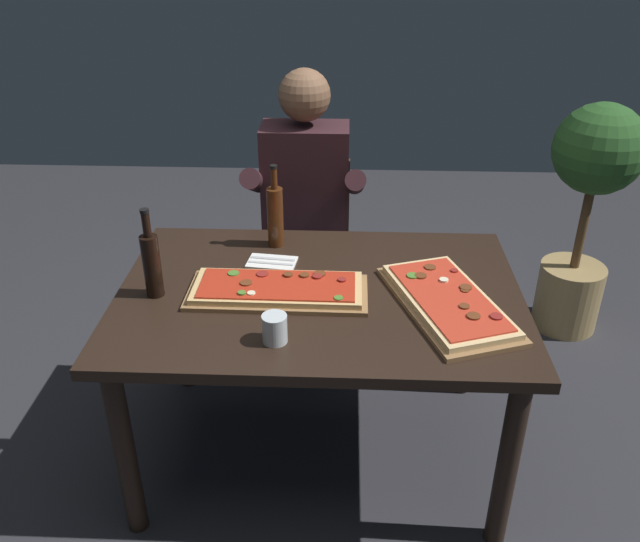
# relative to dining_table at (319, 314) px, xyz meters

# --- Properties ---
(ground_plane) EXTENTS (6.40, 6.40, 0.00)m
(ground_plane) POSITION_rel_dining_table_xyz_m (0.00, 0.00, -0.64)
(ground_plane) COLOR #2D2D33
(dining_table) EXTENTS (1.40, 0.96, 0.74)m
(dining_table) POSITION_rel_dining_table_xyz_m (0.00, 0.00, 0.00)
(dining_table) COLOR black
(dining_table) RESTS_ON ground_plane
(pizza_rectangular_front) EXTENTS (0.62, 0.26, 0.05)m
(pizza_rectangular_front) POSITION_rel_dining_table_xyz_m (-0.14, -0.03, 0.12)
(pizza_rectangular_front) COLOR olive
(pizza_rectangular_front) RESTS_ON dining_table
(pizza_rectangular_left) EXTENTS (0.46, 0.64, 0.05)m
(pizza_rectangular_left) POSITION_rel_dining_table_xyz_m (0.43, -0.08, 0.12)
(pizza_rectangular_left) COLOR olive
(pizza_rectangular_left) RESTS_ON dining_table
(wine_bottle_dark) EXTENTS (0.06, 0.06, 0.32)m
(wine_bottle_dark) POSITION_rel_dining_table_xyz_m (-0.56, -0.05, 0.22)
(wine_bottle_dark) COLOR black
(wine_bottle_dark) RESTS_ON dining_table
(oil_bottle_amber) EXTENTS (0.06, 0.06, 0.33)m
(oil_bottle_amber) POSITION_rel_dining_table_xyz_m (-0.19, 0.35, 0.22)
(oil_bottle_amber) COLOR #47230F
(oil_bottle_amber) RESTS_ON dining_table
(tumbler_near_camera) EXTENTS (0.08, 0.08, 0.09)m
(tumbler_near_camera) POSITION_rel_dining_table_xyz_m (-0.12, -0.31, 0.14)
(tumbler_near_camera) COLOR silver
(tumbler_near_camera) RESTS_ON dining_table
(napkin_cutlery_set) EXTENTS (0.19, 0.13, 0.01)m
(napkin_cutlery_set) POSITION_rel_dining_table_xyz_m (-0.19, 0.19, 0.10)
(napkin_cutlery_set) COLOR white
(napkin_cutlery_set) RESTS_ON dining_table
(diner_chair) EXTENTS (0.44, 0.44, 0.87)m
(diner_chair) POSITION_rel_dining_table_xyz_m (-0.10, 0.86, -0.16)
(diner_chair) COLOR #3D2B1E
(diner_chair) RESTS_ON ground_plane
(seated_diner) EXTENTS (0.53, 0.41, 1.33)m
(seated_diner) POSITION_rel_dining_table_xyz_m (-0.10, 0.74, 0.10)
(seated_diner) COLOR #23232D
(seated_diner) RESTS_ON ground_plane
(potted_plant_corner) EXTENTS (0.42, 0.42, 1.16)m
(potted_plant_corner) POSITION_rel_dining_table_xyz_m (1.23, 0.95, 0.05)
(potted_plant_corner) COLOR tan
(potted_plant_corner) RESTS_ON ground_plane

